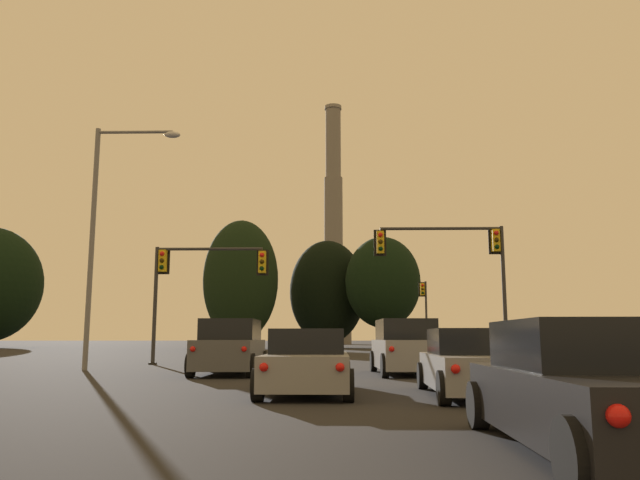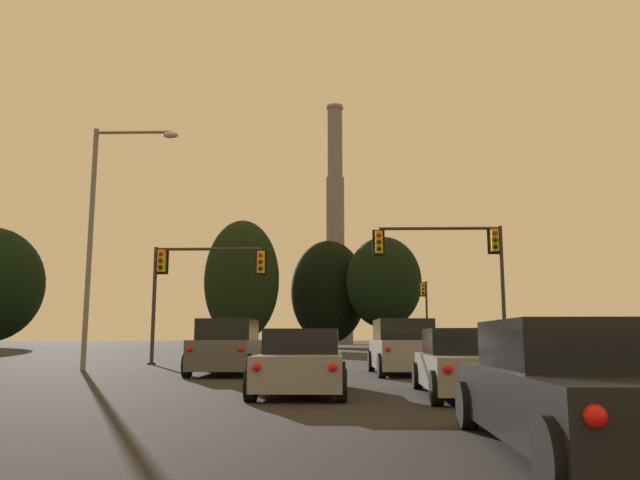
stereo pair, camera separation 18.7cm
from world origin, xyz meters
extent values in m
cube|color=black|center=(3.28, 7.26, 0.53)|extent=(1.93, 4.65, 0.70)
cube|color=black|center=(3.29, 7.49, 1.15)|extent=(1.68, 2.25, 0.55)
cylinder|color=black|center=(2.46, 9.18, 0.32)|extent=(0.24, 0.65, 0.64)
cylinder|color=black|center=(4.21, 9.13, 0.32)|extent=(0.24, 0.65, 0.64)
cylinder|color=black|center=(2.35, 5.38, 0.32)|extent=(0.24, 0.65, 0.64)
sphere|color=red|center=(2.50, 4.96, 0.68)|extent=(0.17, 0.17, 0.17)
cube|color=#4C4F54|center=(-3.06, 21.90, 0.68)|extent=(1.99, 4.83, 0.95)
cube|color=black|center=(-3.06, 22.02, 1.51)|extent=(1.82, 2.83, 0.70)
cylinder|color=black|center=(-4.02, 23.81, 0.38)|extent=(0.23, 0.76, 0.76)
cylinder|color=black|center=(-2.14, 23.84, 0.38)|extent=(0.23, 0.76, 0.76)
cylinder|color=black|center=(-3.97, 19.96, 0.38)|extent=(0.23, 0.76, 0.76)
cylinder|color=black|center=(-2.09, 19.99, 0.38)|extent=(0.23, 0.76, 0.76)
sphere|color=red|center=(-3.80, 19.47, 0.89)|extent=(0.17, 0.17, 0.17)
sphere|color=red|center=(-2.24, 19.49, 0.89)|extent=(0.17, 0.17, 0.17)
cube|color=gray|center=(2.94, 22.02, 0.68)|extent=(2.06, 4.85, 0.95)
cube|color=black|center=(2.94, 22.14, 1.51)|extent=(1.86, 2.85, 0.70)
cylinder|color=black|center=(1.95, 23.92, 0.38)|extent=(0.24, 0.77, 0.76)
cylinder|color=black|center=(3.83, 23.97, 0.38)|extent=(0.24, 0.77, 0.76)
cylinder|color=black|center=(2.06, 20.07, 0.38)|extent=(0.24, 0.77, 0.76)
cylinder|color=black|center=(3.94, 20.12, 0.38)|extent=(0.24, 0.77, 0.76)
sphere|color=red|center=(2.23, 19.58, 0.89)|extent=(0.17, 0.17, 0.17)
sphere|color=red|center=(3.79, 19.62, 0.89)|extent=(0.17, 0.17, 0.17)
cube|color=gray|center=(-0.11, 14.63, 0.53)|extent=(1.83, 4.61, 0.70)
cube|color=black|center=(-0.11, 14.86, 1.15)|extent=(1.63, 2.21, 0.55)
cylinder|color=black|center=(-0.98, 16.54, 0.32)|extent=(0.22, 0.64, 0.64)
cylinder|color=black|center=(0.78, 16.53, 0.32)|extent=(0.22, 0.64, 0.64)
cylinder|color=black|center=(-1.00, 12.74, 0.32)|extent=(0.22, 0.64, 0.64)
cylinder|color=black|center=(0.76, 12.73, 0.32)|extent=(0.22, 0.64, 0.64)
sphere|color=red|center=(-0.84, 12.32, 0.68)|extent=(0.17, 0.17, 0.17)
sphere|color=red|center=(0.60, 12.31, 0.68)|extent=(0.17, 0.17, 0.17)
cube|color=gray|center=(3.45, 13.99, 0.53)|extent=(1.97, 4.66, 0.70)
cube|color=black|center=(3.46, 14.22, 1.15)|extent=(1.70, 2.26, 0.55)
cylinder|color=black|center=(2.64, 15.92, 0.32)|extent=(0.24, 0.65, 0.64)
cylinder|color=black|center=(4.40, 15.85, 0.32)|extent=(0.24, 0.65, 0.64)
cylinder|color=black|center=(2.50, 12.12, 0.32)|extent=(0.24, 0.65, 0.64)
cylinder|color=black|center=(4.26, 12.06, 0.32)|extent=(0.24, 0.65, 0.64)
sphere|color=red|center=(2.64, 11.70, 0.68)|extent=(0.17, 0.17, 0.17)
sphere|color=red|center=(4.08, 11.64, 0.68)|extent=(0.17, 0.17, 0.17)
cylinder|color=#2D2D30|center=(8.29, 29.07, 3.18)|extent=(0.18, 0.18, 6.37)
cylinder|color=black|center=(8.29, 29.07, 0.05)|extent=(0.40, 0.40, 0.10)
cube|color=yellow|center=(8.00, 29.07, 5.70)|extent=(0.34, 0.34, 1.04)
cube|color=black|center=(8.00, 29.25, 5.70)|extent=(0.58, 0.03, 1.25)
sphere|color=red|center=(8.00, 28.88, 6.02)|extent=(0.22, 0.22, 0.22)
sphere|color=#352604|center=(8.00, 28.88, 5.70)|extent=(0.22, 0.22, 0.22)
sphere|color=black|center=(8.00, 28.88, 5.37)|extent=(0.22, 0.22, 0.22)
cylinder|color=#2D2D30|center=(5.47, 29.07, 6.27)|extent=(5.63, 0.14, 0.14)
sphere|color=#2D2D30|center=(8.29, 29.07, 6.27)|extent=(0.18, 0.18, 0.18)
cube|color=yellow|center=(2.66, 29.07, 5.63)|extent=(0.34, 0.34, 1.04)
cube|color=black|center=(2.66, 29.25, 5.63)|extent=(0.58, 0.03, 1.25)
sphere|color=red|center=(2.66, 28.88, 5.95)|extent=(0.22, 0.22, 0.22)
sphere|color=#352604|center=(2.66, 28.88, 5.63)|extent=(0.22, 0.22, 0.22)
sphere|color=black|center=(2.66, 28.88, 5.30)|extent=(0.22, 0.22, 0.22)
cylinder|color=#2D2D30|center=(8.38, 54.00, 3.02)|extent=(0.18, 0.18, 6.04)
cylinder|color=black|center=(8.38, 54.00, 0.05)|extent=(0.40, 0.40, 0.10)
cube|color=yellow|center=(8.09, 54.00, 5.37)|extent=(0.34, 0.34, 1.04)
cube|color=black|center=(8.09, 54.18, 5.37)|extent=(0.58, 0.03, 1.25)
sphere|color=red|center=(8.09, 53.81, 5.69)|extent=(0.22, 0.22, 0.22)
sphere|color=#352604|center=(8.09, 53.81, 5.37)|extent=(0.22, 0.22, 0.22)
sphere|color=black|center=(8.09, 53.81, 5.05)|extent=(0.22, 0.22, 0.22)
cylinder|color=#2D2D30|center=(-7.98, 29.77, 2.77)|extent=(0.18, 0.18, 5.54)
cylinder|color=black|center=(-7.98, 29.77, 0.05)|extent=(0.40, 0.40, 0.10)
cube|color=yellow|center=(-7.69, 29.77, 4.87)|extent=(0.34, 0.34, 1.04)
cube|color=black|center=(-7.69, 29.95, 4.87)|extent=(0.58, 0.03, 1.25)
sphere|color=red|center=(-7.69, 29.58, 5.19)|extent=(0.22, 0.22, 0.22)
sphere|color=#352604|center=(-7.69, 29.58, 4.87)|extent=(0.22, 0.22, 0.22)
sphere|color=black|center=(-7.69, 29.58, 4.55)|extent=(0.22, 0.22, 0.22)
cylinder|color=#2D2D30|center=(-5.45, 29.77, 5.44)|extent=(5.06, 0.14, 0.14)
sphere|color=#2D2D30|center=(-7.98, 29.77, 5.44)|extent=(0.18, 0.18, 0.18)
cube|color=yellow|center=(-2.92, 29.77, 4.80)|extent=(0.34, 0.34, 1.04)
cube|color=black|center=(-2.92, 29.95, 4.80)|extent=(0.58, 0.03, 1.25)
sphere|color=red|center=(-2.92, 29.58, 5.12)|extent=(0.22, 0.22, 0.22)
sphere|color=#352604|center=(-2.92, 29.58, 4.80)|extent=(0.22, 0.22, 0.22)
sphere|color=black|center=(-2.92, 29.58, 4.48)|extent=(0.22, 0.22, 0.22)
cylinder|color=slate|center=(-9.08, 24.50, 4.82)|extent=(0.20, 0.20, 9.64)
cylinder|color=slate|center=(-7.55, 24.50, 9.49)|extent=(3.04, 0.12, 0.12)
sphere|color=slate|center=(-9.08, 24.50, 9.49)|extent=(0.20, 0.20, 0.20)
ellipsoid|color=silver|center=(-6.03, 24.50, 9.37)|extent=(0.64, 0.36, 0.26)
cylinder|color=slate|center=(0.47, 126.88, 1.50)|extent=(7.09, 7.09, 3.00)
cylinder|color=gray|center=(0.47, 126.88, 10.83)|extent=(4.43, 4.43, 15.65)
cylinder|color=gray|center=(0.47, 126.88, 26.48)|extent=(3.81, 3.81, 15.65)
cylinder|color=gray|center=(0.47, 126.88, 42.13)|extent=(3.19, 3.19, 15.65)
cylinder|color=gray|center=(0.47, 126.88, 49.61)|extent=(3.57, 3.57, 0.70)
cylinder|color=black|center=(-0.34, 81.36, 1.10)|extent=(0.98, 0.98, 2.21)
ellipsoid|color=black|center=(-0.34, 81.36, 7.20)|extent=(9.78, 8.80, 13.32)
cylinder|color=black|center=(6.45, 76.03, 1.89)|extent=(0.91, 0.91, 3.79)
ellipsoid|color=black|center=(6.45, 76.03, 7.94)|extent=(9.10, 8.19, 11.06)
cylinder|color=black|center=(-10.43, 73.02, 1.32)|extent=(0.88, 0.88, 2.63)
ellipsoid|color=black|center=(-10.43, 73.02, 7.95)|extent=(8.79, 7.91, 14.18)
camera|label=1|loc=(0.49, 0.37, 1.22)|focal=35.00mm
camera|label=2|loc=(0.67, 0.38, 1.22)|focal=35.00mm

